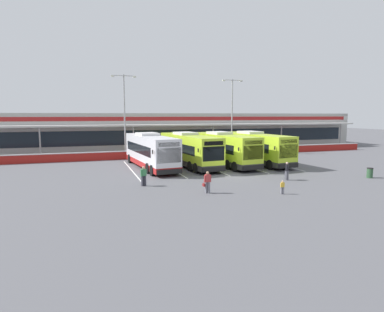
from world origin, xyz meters
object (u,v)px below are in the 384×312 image
coach_bus_left_centre (189,150)px  lamp_post_west (124,111)px  coach_bus_centre (223,149)px  coach_bus_right_centre (254,148)px  pedestrian_with_handbag (207,182)px  pedestrian_in_dark_coat (287,170)px  litter_bin (370,173)px  pedestrian_near_bin (144,175)px  coach_bus_leftmost (150,152)px  lamp_post_centre (232,111)px  pedestrian_child (282,187)px

coach_bus_left_centre → lamp_post_west: size_ratio=1.12×
coach_bus_centre → lamp_post_west: 14.74m
lamp_post_west → coach_bus_right_centre: bearing=-35.4°
coach_bus_left_centre → pedestrian_with_handbag: bearing=-101.6°
pedestrian_in_dark_coat → litter_bin: bearing=-10.8°
pedestrian_near_bin → coach_bus_leftmost: bearing=75.5°
coach_bus_right_centre → litter_bin: bearing=-64.3°
litter_bin → lamp_post_centre: bearing=99.4°
pedestrian_with_handbag → coach_bus_leftmost: bearing=97.8°
coach_bus_centre → pedestrian_near_bin: coach_bus_centre is taller
pedestrian_in_dark_coat → pedestrian_near_bin: bearing=172.7°
pedestrian_child → coach_bus_centre: bearing=83.6°
coach_bus_right_centre → lamp_post_west: size_ratio=1.12×
litter_bin → coach_bus_centre: bearing=129.6°
coach_bus_leftmost → pedestrian_child: coach_bus_leftmost is taller
pedestrian_with_handbag → lamp_post_west: 23.11m
coach_bus_right_centre → coach_bus_leftmost: bearing=178.0°
coach_bus_right_centre → coach_bus_centre: bearing=179.1°
coach_bus_centre → pedestrian_child: 14.49m
lamp_post_west → litter_bin: lamp_post_west is taller
pedestrian_near_bin → lamp_post_centre: (16.64, 18.79, 5.42)m
lamp_post_west → lamp_post_centre: same height
pedestrian_with_handbag → lamp_post_centre: 26.51m
lamp_post_west → coach_bus_leftmost: bearing=-80.7°
pedestrian_with_handbag → pedestrian_in_dark_coat: 8.70m
coach_bus_centre → coach_bus_right_centre: same height
coach_bus_left_centre → coach_bus_centre: size_ratio=1.00×
coach_bus_leftmost → coach_bus_left_centre: size_ratio=1.00×
coach_bus_right_centre → pedestrian_near_bin: size_ratio=7.62×
coach_bus_centre → coach_bus_left_centre: bearing=176.1°
coach_bus_right_centre → pedestrian_child: bearing=-111.5°
coach_bus_centre → pedestrian_in_dark_coat: (1.71, -10.05, -0.91)m
lamp_post_centre → litter_bin: bearing=-80.6°
coach_bus_left_centre → pedestrian_in_dark_coat: 11.87m
coach_bus_left_centre → litter_bin: coach_bus_left_centre is taller
lamp_post_west → litter_bin: (19.53, -21.42, -5.82)m
coach_bus_leftmost → pedestrian_with_handbag: bearing=-82.2°
pedestrian_in_dark_coat → coach_bus_right_centre: bearing=77.0°
lamp_post_west → litter_bin: 29.57m
pedestrian_child → pedestrian_near_bin: (-9.11, 5.89, 0.33)m
coach_bus_centre → lamp_post_west: (-9.98, 9.87, 4.50)m
coach_bus_centre → pedestrian_in_dark_coat: size_ratio=7.62×
coach_bus_centre → lamp_post_centre: size_ratio=1.12×
pedestrian_in_dark_coat → coach_bus_centre: bearing=99.6°
coach_bus_centre → pedestrian_child: coach_bus_centre is taller
coach_bus_left_centre → lamp_post_centre: size_ratio=1.12×
coach_bus_centre → pedestrian_near_bin: bearing=-141.7°
pedestrian_in_dark_coat → litter_bin: size_ratio=1.74×
coach_bus_centre → litter_bin: (9.55, -11.55, -1.32)m
coach_bus_centre → pedestrian_child: size_ratio=12.28×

